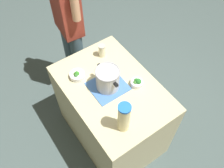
{
  "coord_description": "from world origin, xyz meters",
  "views": [
    {
      "loc": [
        -1.02,
        0.71,
        2.67
      ],
      "look_at": [
        0.0,
        0.0,
        0.95
      ],
      "focal_mm": 39.67,
      "sensor_mm": 36.0,
      "label": 1
    }
  ],
  "objects_px": {
    "mason_jar": "(102,51)",
    "person_cook": "(70,28)",
    "broccoli_bowl_front": "(137,83)",
    "lemonade_pitcher": "(124,117)",
    "broccoli_bowl_center": "(77,75)",
    "cooking_pot": "(108,79)"
  },
  "relations": [
    {
      "from": "cooking_pot",
      "to": "broccoli_bowl_center",
      "type": "bearing_deg",
      "value": 34.28
    },
    {
      "from": "broccoli_bowl_center",
      "to": "lemonade_pitcher",
      "type": "bearing_deg",
      "value": -175.76
    },
    {
      "from": "lemonade_pitcher",
      "to": "broccoli_bowl_center",
      "type": "distance_m",
      "value": 0.64
    },
    {
      "from": "cooking_pot",
      "to": "broccoli_bowl_center",
      "type": "xyz_separation_m",
      "value": [
        0.24,
        0.17,
        -0.09
      ]
    },
    {
      "from": "cooking_pot",
      "to": "broccoli_bowl_front",
      "type": "xyz_separation_m",
      "value": [
        -0.13,
        -0.22,
        -0.08
      ]
    },
    {
      "from": "lemonade_pitcher",
      "to": "broccoli_bowl_center",
      "type": "relative_size",
      "value": 2.19
    },
    {
      "from": "broccoli_bowl_front",
      "to": "broccoli_bowl_center",
      "type": "height_order",
      "value": "broccoli_bowl_front"
    },
    {
      "from": "cooking_pot",
      "to": "broccoli_bowl_front",
      "type": "bearing_deg",
      "value": -120.53
    },
    {
      "from": "mason_jar",
      "to": "person_cook",
      "type": "xyz_separation_m",
      "value": [
        0.5,
        0.08,
        -0.04
      ]
    },
    {
      "from": "mason_jar",
      "to": "person_cook",
      "type": "bearing_deg",
      "value": 8.93
    },
    {
      "from": "lemonade_pitcher",
      "to": "mason_jar",
      "type": "relative_size",
      "value": 2.3
    },
    {
      "from": "broccoli_bowl_front",
      "to": "mason_jar",
      "type": "bearing_deg",
      "value": 6.73
    },
    {
      "from": "broccoli_bowl_center",
      "to": "person_cook",
      "type": "height_order",
      "value": "person_cook"
    },
    {
      "from": "cooking_pot",
      "to": "mason_jar",
      "type": "bearing_deg",
      "value": -25.93
    },
    {
      "from": "mason_jar",
      "to": "person_cook",
      "type": "height_order",
      "value": "person_cook"
    },
    {
      "from": "lemonade_pitcher",
      "to": "mason_jar",
      "type": "height_order",
      "value": "lemonade_pitcher"
    },
    {
      "from": "mason_jar",
      "to": "broccoli_bowl_center",
      "type": "xyz_separation_m",
      "value": [
        -0.09,
        0.33,
        -0.04
      ]
    },
    {
      "from": "broccoli_bowl_front",
      "to": "person_cook",
      "type": "xyz_separation_m",
      "value": [
        0.96,
        0.13,
        -0.0
      ]
    },
    {
      "from": "broccoli_bowl_front",
      "to": "person_cook",
      "type": "relative_size",
      "value": 0.07
    },
    {
      "from": "person_cook",
      "to": "mason_jar",
      "type": "bearing_deg",
      "value": -171.07
    },
    {
      "from": "lemonade_pitcher",
      "to": "mason_jar",
      "type": "bearing_deg",
      "value": -21.31
    },
    {
      "from": "broccoli_bowl_front",
      "to": "broccoli_bowl_center",
      "type": "bearing_deg",
      "value": 45.95
    }
  ]
}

